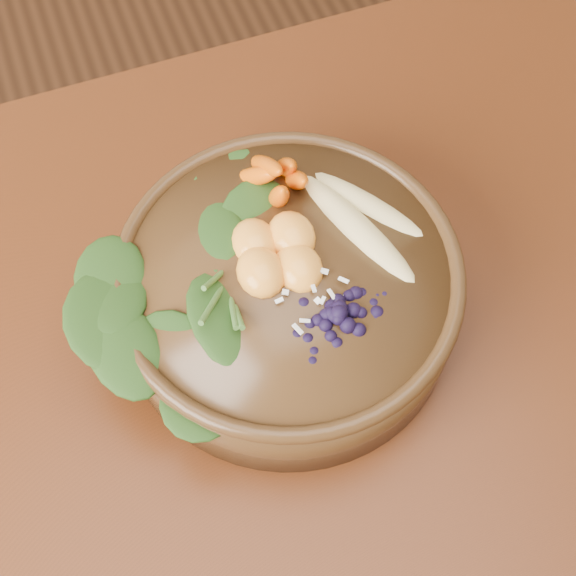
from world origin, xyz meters
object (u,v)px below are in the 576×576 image
Objects in this scene: dining_table at (388,458)px; carrot_cluster at (279,150)px; blueberry_pile at (339,309)px; kale_heap at (198,237)px; stoneware_bowl at (288,294)px; banana_halves at (364,206)px; mandarin_cluster at (276,245)px.

dining_table is 20.78× the size of carrot_cluster.
carrot_cluster is 0.14m from blueberry_pile.
stoneware_bowl is at bearing -35.23° from kale_heap.
stoneware_bowl is 0.10m from banana_halves.
kale_heap is at bearing 144.77° from stoneware_bowl.
stoneware_bowl is 0.08m from blueberry_pile.
stoneware_bowl is 0.06m from mandarin_cluster.
kale_heap is at bearing -169.49° from carrot_cluster.
dining_table is at bearing -67.62° from stoneware_bowl.
banana_halves is (0.08, 0.03, 0.05)m from stoneware_bowl.
blueberry_pile is (0.08, -0.10, -0.00)m from kale_heap.
kale_heap is 2.07× the size of mandarin_cluster.
kale_heap is at bearing 156.12° from mandarin_cluster.
banana_halves is at bearing -5.64° from kale_heap.
dining_table is 10.13× the size of banana_halves.
dining_table is 8.75× the size of kale_heap.
kale_heap reaches higher than dining_table.
stoneware_bowl is at bearing -123.69° from carrot_cluster.
stoneware_bowl is 1.77× the size of banana_halves.
carrot_cluster reaches higher than kale_heap.
banana_halves reaches higher than stoneware_bowl.
carrot_cluster reaches higher than blueberry_pile.
mandarin_cluster is at bearing 101.56° from stoneware_bowl.
kale_heap is 0.10m from carrot_cluster.
blueberry_pile is (0.02, -0.07, 0.00)m from mandarin_cluster.
carrot_cluster is at bearing 88.36° from blueberry_pile.
stoneware_bowl is at bearing -78.44° from mandarin_cluster.
carrot_cluster is (-0.03, 0.21, 0.21)m from dining_table.
mandarin_cluster is at bearing -23.88° from kale_heap.
blueberry_pile reaches higher than stoneware_bowl.
carrot_cluster is 0.08m from banana_halves.
banana_halves is 0.08m from mandarin_cluster.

